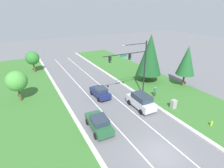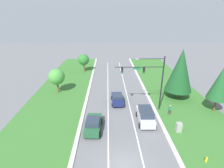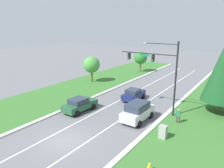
# 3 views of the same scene
# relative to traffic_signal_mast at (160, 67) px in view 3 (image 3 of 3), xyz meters

# --- Properties ---
(ground_plane) EXTENTS (160.00, 160.00, 0.00)m
(ground_plane) POSITION_rel_traffic_signal_mast_xyz_m (-4.45, -11.23, -5.73)
(ground_plane) COLOR slate
(curb_strip_right) EXTENTS (0.50, 90.00, 0.15)m
(curb_strip_right) POSITION_rel_traffic_signal_mast_xyz_m (1.20, -11.23, -5.66)
(curb_strip_right) COLOR beige
(curb_strip_right) RESTS_ON ground_plane
(curb_strip_left) EXTENTS (0.50, 90.00, 0.15)m
(curb_strip_left) POSITION_rel_traffic_signal_mast_xyz_m (-10.10, -11.23, -5.66)
(curb_strip_left) COLOR beige
(curb_strip_left) RESTS_ON ground_plane
(grass_verge_left) EXTENTS (10.00, 90.00, 0.08)m
(grass_verge_left) POSITION_rel_traffic_signal_mast_xyz_m (-15.35, -11.23, -5.69)
(grass_verge_left) COLOR #38702D
(grass_verge_left) RESTS_ON ground_plane
(lane_stripe_inner_left) EXTENTS (0.14, 81.00, 0.01)m
(lane_stripe_inner_left) POSITION_rel_traffic_signal_mast_xyz_m (-6.25, -11.23, -5.73)
(lane_stripe_inner_left) COLOR white
(lane_stripe_inner_left) RESTS_ON ground_plane
(lane_stripe_inner_right) EXTENTS (0.14, 81.00, 0.01)m
(lane_stripe_inner_right) POSITION_rel_traffic_signal_mast_xyz_m (-2.65, -11.23, -5.73)
(lane_stripe_inner_right) COLOR white
(lane_stripe_inner_right) RESTS_ON ground_plane
(traffic_signal_mast) EXTENTS (7.25, 0.41, 8.72)m
(traffic_signal_mast) POSITION_rel_traffic_signal_mast_xyz_m (0.00, 0.00, 0.00)
(traffic_signal_mast) COLOR black
(traffic_signal_mast) RESTS_ON ground_plane
(silver_suv) EXTENTS (2.28, 4.72, 2.12)m
(silver_suv) POSITION_rel_traffic_signal_mast_xyz_m (-0.99, -3.37, -4.64)
(silver_suv) COLOR silver
(silver_suv) RESTS_ON ground_plane
(navy_sedan) EXTENTS (2.14, 4.26, 1.67)m
(navy_sedan) POSITION_rel_traffic_signal_mast_xyz_m (-4.65, 2.42, -4.89)
(navy_sedan) COLOR navy
(navy_sedan) RESTS_ON ground_plane
(forest_sedan) EXTENTS (2.32, 4.69, 1.73)m
(forest_sedan) POSITION_rel_traffic_signal_mast_xyz_m (-8.22, -4.99, -4.86)
(forest_sedan) COLOR #235633
(forest_sedan) RESTS_ON ground_plane
(utility_cabinet) EXTENTS (0.70, 0.60, 1.33)m
(utility_cabinet) POSITION_rel_traffic_signal_mast_xyz_m (2.91, -5.69, -5.07)
(utility_cabinet) COLOR #9E9E99
(utility_cabinet) RESTS_ON ground_plane
(pedestrian) EXTENTS (0.40, 0.25, 1.69)m
(pedestrian) POSITION_rel_traffic_signal_mast_xyz_m (3.07, -1.63, -4.80)
(pedestrian) COLOR #42382D
(pedestrian) RESTS_ON ground_plane
(fire_hydrant) EXTENTS (0.34, 0.20, 0.70)m
(fire_hydrant) POSITION_rel_traffic_signal_mast_xyz_m (3.89, -10.81, -5.39)
(fire_hydrant) COLOR gold
(fire_hydrant) RESTS_ON ground_plane
(oak_near_left_tree) EXTENTS (3.04, 3.04, 4.85)m
(oak_near_left_tree) POSITION_rel_traffic_signal_mast_xyz_m (-15.90, 6.89, -2.42)
(oak_near_left_tree) COLOR brown
(oak_near_left_tree) RESTS_ON ground_plane
(conifer_far_right_tree) EXTENTS (4.60, 4.60, 9.00)m
(conifer_far_right_tree) POSITION_rel_traffic_signal_mast_xyz_m (6.25, 4.02, -0.42)
(conifer_far_right_tree) COLOR brown
(conifer_far_right_tree) RESTS_ON ground_plane
(oak_far_left_tree) EXTENTS (2.86, 2.86, 4.73)m
(oak_far_left_tree) POSITION_rel_traffic_signal_mast_xyz_m (-12.48, 19.98, -2.45)
(oak_far_left_tree) COLOR brown
(oak_far_left_tree) RESTS_ON ground_plane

